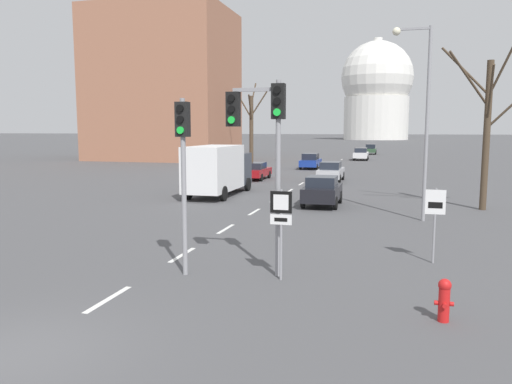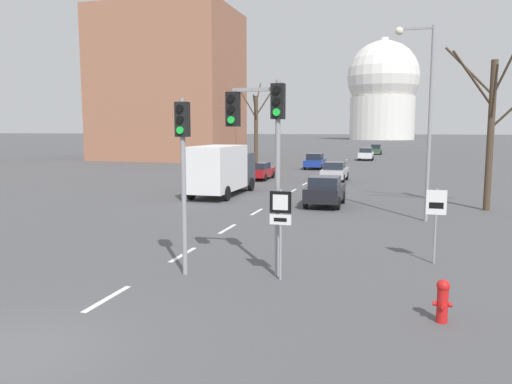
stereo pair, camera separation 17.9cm
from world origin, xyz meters
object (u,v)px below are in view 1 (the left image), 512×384
Objects in this scene: sedan_near_left at (322,191)px; delivery_truck at (218,169)px; sedan_near_right at (361,154)px; route_sign_post at (281,219)px; traffic_signal_centre_tall at (183,153)px; street_lamp_right at (421,105)px; sedan_far_left at (255,171)px; fire_hydrant at (444,298)px; traffic_signal_near_right at (263,129)px; speed_limit_sign at (435,213)px; sedan_mid_centre at (311,161)px; sedan_far_right at (371,149)px; sedan_distant_centre at (331,171)px.

sedan_near_left is 7.36m from delivery_truck.
route_sign_post is at bearing -88.81° from sedan_near_right.
traffic_signal_centre_tall is 12.81m from street_lamp_right.
sedan_near_left is at bearing -60.39° from sedan_far_left.
sedan_near_left is (-4.78, 15.74, 0.32)m from fire_hydrant.
street_lamp_right is at bearing 65.32° from traffic_signal_near_right.
traffic_signal_near_right is at bearing -114.68° from street_lamp_right.
route_sign_post is at bearing 153.64° from fire_hydrant.
street_lamp_right reaches higher than fire_hydrant.
speed_limit_sign reaches higher than sedan_mid_centre.
sedan_far_right is (0.58, 16.51, -0.01)m from sedan_near_right.
traffic_signal_near_right reaches higher than traffic_signal_centre_tall.
sedan_mid_centre is (-2.60, 39.08, -2.68)m from traffic_signal_centre_tall.
sedan_far_right reaches higher than sedan_far_left.
sedan_near_right is (-5.35, 52.20, -0.74)m from speed_limit_sign.
fire_hydrant is 0.11× the size of street_lamp_right.
speed_limit_sign reaches higher than fire_hydrant.
traffic_signal_centre_tall is 17.26m from delivery_truck.
sedan_mid_centre is 12.60m from sedan_far_left.
traffic_signal_centre_tall is 1.13× the size of sedan_near_right.
sedan_far_right is at bearing 94.32° from street_lamp_right.
speed_limit_sign is 26.57m from sedan_far_left.
sedan_near_right is 39.45m from delivery_truck.
delivery_truck is at bearing -87.67° from sedan_far_left.
sedan_near_right is at bearing 88.33° from traffic_signal_centre_tall.
sedan_mid_centre is 1.10× the size of sedan_far_right.
delivery_truck is at bearing 115.01° from route_sign_post.
sedan_near_right is 16.84m from sedan_mid_centre.
delivery_truck reaches higher than sedan_near_right.
traffic_signal_centre_tall reaches higher than route_sign_post.
traffic_signal_near_right is 2.32m from traffic_signal_centre_tall.
sedan_near_right reaches higher than sedan_distant_centre.
route_sign_post is 26.78m from sedan_distant_centre.
route_sign_post is 0.66× the size of sedan_far_right.
route_sign_post is 0.57× the size of sedan_near_right.
traffic_signal_near_right reaches higher than sedan_distant_centre.
traffic_signal_centre_tall is at bearing -73.67° from delivery_truck.
route_sign_post reaches higher than sedan_far_right.
traffic_signal_centre_tall reaches higher than speed_limit_sign.
route_sign_post is at bearing -82.15° from sedan_mid_centre.
traffic_signal_centre_tall is 7.89m from speed_limit_sign.
sedan_distant_centre is (-6.00, 23.74, -0.78)m from speed_limit_sign.
traffic_signal_near_right reaches higher than route_sign_post.
traffic_signal_near_right is at bearing -89.44° from sedan_near_right.
sedan_far_right is (7.44, 45.12, 0.11)m from sedan_far_left.
route_sign_post is 1.07× the size of speed_limit_sign.
fire_hydrant is 21.70m from delivery_truck.
traffic_signal_near_right is 5.75× the size of fire_hydrant.
traffic_signal_near_right is at bearing -89.51° from sedan_near_left.
traffic_signal_centre_tall is 1.98× the size of route_sign_post.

